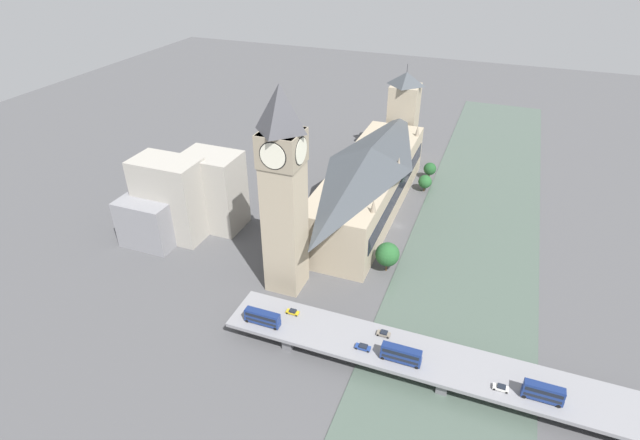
% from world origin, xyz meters
% --- Properties ---
extents(ground_plane, '(600.00, 600.00, 0.00)m').
position_xyz_m(ground_plane, '(0.00, 0.00, 0.00)').
color(ground_plane, '#4C4C4F').
extents(river_water, '(49.40, 360.00, 0.30)m').
position_xyz_m(river_water, '(-30.70, 0.00, 0.15)').
color(river_water, '#47564C').
rests_on(river_water, ground_plane).
extents(parliament_hall, '(26.43, 100.60, 29.89)m').
position_xyz_m(parliament_hall, '(15.99, -8.00, 14.84)').
color(parliament_hall, tan).
rests_on(parliament_hall, ground_plane).
extents(clock_tower, '(13.02, 13.02, 71.46)m').
position_xyz_m(clock_tower, '(27.90, 52.20, 38.58)').
color(clock_tower, tan).
rests_on(clock_tower, ground_plane).
extents(victoria_tower, '(14.26, 14.26, 49.64)m').
position_xyz_m(victoria_tower, '(16.04, -69.43, 22.82)').
color(victoria_tower, tan).
rests_on(victoria_tower, ground_plane).
extents(road_bridge, '(130.80, 16.63, 5.47)m').
position_xyz_m(road_bridge, '(-30.70, 74.42, 4.40)').
color(road_bridge, slate).
rests_on(road_bridge, ground_plane).
extents(double_decker_bus_lead, '(11.32, 2.59, 5.02)m').
position_xyz_m(double_decker_bus_lead, '(-18.44, 78.45, 8.23)').
color(double_decker_bus_lead, navy).
rests_on(double_decker_bus_lead, road_bridge).
extents(double_decker_bus_mid, '(10.12, 2.49, 5.08)m').
position_xyz_m(double_decker_bus_mid, '(-55.05, 78.25, 8.27)').
color(double_decker_bus_mid, navy).
rests_on(double_decker_bus_mid, road_bridge).
extents(double_decker_bus_rear, '(11.25, 2.59, 4.66)m').
position_xyz_m(double_decker_bus_rear, '(24.03, 78.67, 8.05)').
color(double_decker_bus_rear, navy).
rests_on(double_decker_bus_rear, road_bridge).
extents(car_northbound_tail, '(3.93, 1.90, 1.53)m').
position_xyz_m(car_northbound_tail, '(-11.51, 70.39, 6.23)').
color(car_northbound_tail, slate).
rests_on(car_northbound_tail, road_bridge).
extents(car_southbound_lead, '(4.03, 1.77, 1.43)m').
position_xyz_m(car_southbound_lead, '(17.37, 71.31, 6.17)').
color(car_southbound_lead, gold).
rests_on(car_southbound_lead, road_bridge).
extents(car_southbound_mid, '(4.45, 1.85, 1.44)m').
position_xyz_m(car_southbound_mid, '(-7.38, 77.76, 6.19)').
color(car_southbound_mid, navy).
rests_on(car_southbound_mid, road_bridge).
extents(car_southbound_tail, '(4.01, 1.77, 1.46)m').
position_xyz_m(car_southbound_tail, '(-45.16, 78.66, 6.20)').
color(car_southbound_tail, silver).
rests_on(car_southbound_tail, road_bridge).
extents(city_block_west, '(21.20, 16.51, 19.11)m').
position_xyz_m(city_block_west, '(89.02, 46.27, 9.56)').
color(city_block_west, gray).
rests_on(city_block_west, ground_plane).
extents(city_block_center, '(22.84, 16.76, 32.00)m').
position_xyz_m(city_block_center, '(71.95, 26.01, 16.00)').
color(city_block_center, '#A39E93').
rests_on(city_block_center, ground_plane).
extents(city_block_east, '(25.92, 15.41, 33.02)m').
position_xyz_m(city_block_east, '(83.80, 38.58, 16.51)').
color(city_block_east, '#A39E93').
rests_on(city_block_east, ground_plane).
extents(tree_embankment_near, '(8.79, 8.79, 11.62)m').
position_xyz_m(tree_embankment_near, '(-2.77, 32.06, 7.22)').
color(tree_embankment_near, brown).
rests_on(tree_embankment_near, ground_plane).
extents(tree_embankment_mid, '(6.15, 6.15, 8.80)m').
position_xyz_m(tree_embankment_mid, '(-3.69, -48.14, 5.70)').
color(tree_embankment_mid, brown).
rests_on(tree_embankment_mid, ground_plane).
extents(tree_embankment_far, '(6.29, 6.29, 8.19)m').
position_xyz_m(tree_embankment_far, '(-3.87, -34.91, 5.03)').
color(tree_embankment_far, brown).
rests_on(tree_embankment_far, ground_plane).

